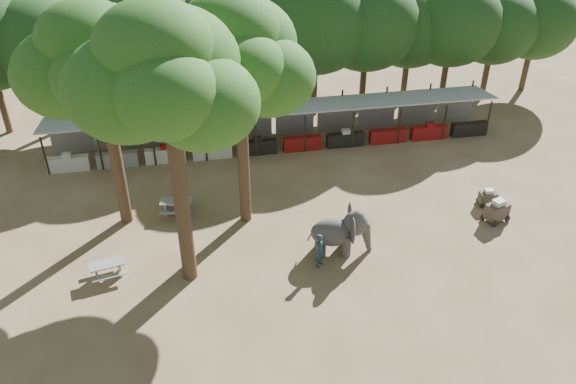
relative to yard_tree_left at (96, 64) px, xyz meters
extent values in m
plane|color=brown|center=(9.13, -7.19, -8.20)|extent=(100.00, 100.00, 0.00)
cube|color=#A4A8AB|center=(9.13, 6.81, -5.70)|extent=(28.00, 2.99, 0.39)
cylinder|color=#2D2319|center=(-3.47, 5.46, -7.00)|extent=(0.12, 0.12, 2.40)
cylinder|color=#2D2319|center=(-3.47, 8.16, -6.80)|extent=(0.12, 0.12, 2.80)
cube|color=silver|center=(-3.47, 5.71, -7.75)|extent=(2.38, 0.50, 0.90)
cube|color=gray|center=(-3.47, 8.11, -7.20)|extent=(2.52, 0.12, 2.00)
cylinder|color=#2D2319|center=(-0.67, 5.46, -7.00)|extent=(0.12, 0.12, 2.40)
cylinder|color=#2D2319|center=(-0.67, 8.16, -6.80)|extent=(0.12, 0.12, 2.80)
cube|color=gray|center=(-0.67, 5.71, -7.75)|extent=(2.38, 0.50, 0.90)
cube|color=gray|center=(-0.67, 8.11, -7.20)|extent=(2.52, 0.12, 2.00)
cylinder|color=#2D2319|center=(2.13, 5.46, -7.00)|extent=(0.12, 0.12, 2.40)
cylinder|color=#2D2319|center=(2.13, 8.16, -6.80)|extent=(0.12, 0.12, 2.80)
cube|color=silver|center=(2.13, 5.71, -7.75)|extent=(2.38, 0.50, 0.90)
cube|color=gray|center=(2.13, 8.11, -7.20)|extent=(2.52, 0.12, 2.00)
cylinder|color=#2D2319|center=(4.93, 5.46, -7.00)|extent=(0.12, 0.12, 2.40)
cylinder|color=#2D2319|center=(4.93, 8.16, -6.80)|extent=(0.12, 0.12, 2.80)
cube|color=silver|center=(4.93, 5.71, -7.75)|extent=(2.38, 0.50, 0.90)
cube|color=gray|center=(4.93, 8.11, -7.20)|extent=(2.52, 0.12, 2.00)
cylinder|color=#2D2319|center=(7.73, 5.46, -7.00)|extent=(0.12, 0.12, 2.40)
cylinder|color=#2D2319|center=(7.73, 8.16, -6.80)|extent=(0.12, 0.12, 2.80)
cube|color=black|center=(7.73, 5.71, -7.75)|extent=(2.38, 0.50, 0.90)
cube|color=gray|center=(7.73, 8.11, -7.20)|extent=(2.52, 0.12, 2.00)
cylinder|color=#2D2319|center=(10.53, 5.46, -7.00)|extent=(0.12, 0.12, 2.40)
cylinder|color=#2D2319|center=(10.53, 8.16, -6.80)|extent=(0.12, 0.12, 2.80)
cube|color=maroon|center=(10.53, 5.71, -7.75)|extent=(2.38, 0.50, 0.90)
cube|color=gray|center=(10.53, 8.11, -7.20)|extent=(2.52, 0.12, 2.00)
cylinder|color=#2D2319|center=(13.33, 5.46, -7.00)|extent=(0.12, 0.12, 2.40)
cylinder|color=#2D2319|center=(13.33, 8.16, -6.80)|extent=(0.12, 0.12, 2.80)
cube|color=black|center=(13.33, 5.71, -7.75)|extent=(2.38, 0.50, 0.90)
cube|color=gray|center=(13.33, 8.11, -7.20)|extent=(2.52, 0.12, 2.00)
cylinder|color=#2D2319|center=(16.13, 5.46, -7.00)|extent=(0.12, 0.12, 2.40)
cylinder|color=#2D2319|center=(16.13, 8.16, -6.80)|extent=(0.12, 0.12, 2.80)
cube|color=maroon|center=(16.13, 5.71, -7.75)|extent=(2.38, 0.50, 0.90)
cube|color=gray|center=(16.13, 8.11, -7.20)|extent=(2.52, 0.12, 2.00)
cylinder|color=#2D2319|center=(18.93, 5.46, -7.00)|extent=(0.12, 0.12, 2.40)
cylinder|color=#2D2319|center=(18.93, 8.16, -6.80)|extent=(0.12, 0.12, 2.80)
cube|color=maroon|center=(18.93, 5.71, -7.75)|extent=(2.38, 0.50, 0.90)
cube|color=gray|center=(18.93, 8.11, -7.20)|extent=(2.52, 0.12, 2.00)
cylinder|color=#2D2319|center=(21.73, 5.46, -7.00)|extent=(0.12, 0.12, 2.40)
cylinder|color=#2D2319|center=(21.73, 8.16, -6.80)|extent=(0.12, 0.12, 2.80)
cube|color=black|center=(21.73, 5.71, -7.75)|extent=(2.38, 0.50, 0.90)
cube|color=gray|center=(21.73, 8.11, -7.20)|extent=(2.52, 0.12, 2.00)
cylinder|color=#332316|center=(0.13, -0.19, -3.60)|extent=(0.60, 0.60, 9.20)
cone|color=#332316|center=(0.13, -0.19, 1.00)|extent=(0.57, 0.57, 2.88)
ellipsoid|color=#174E0F|center=(-1.27, 0.11, -0.38)|extent=(4.80, 4.80, 3.94)
ellipsoid|color=#174E0F|center=(1.33, -0.79, -0.78)|extent=(4.20, 4.20, 3.44)
ellipsoid|color=#174E0F|center=(0.33, 0.91, 0.22)|extent=(5.20, 5.20, 4.26)
ellipsoid|color=#174E0F|center=(0.13, -1.49, -0.08)|extent=(3.80, 3.80, 3.12)
ellipsoid|color=#174E0F|center=(-0.17, 0.01, 1.02)|extent=(4.40, 4.40, 3.61)
cylinder|color=#332316|center=(3.13, -5.19, -3.00)|extent=(0.64, 0.64, 10.40)
cone|color=#332316|center=(3.13, -5.19, 2.20)|extent=(0.61, 0.61, 3.25)
ellipsoid|color=#174E0F|center=(1.73, -4.89, 0.64)|extent=(4.80, 4.80, 3.94)
ellipsoid|color=#174E0F|center=(4.33, -5.79, 0.24)|extent=(4.20, 4.20, 3.44)
ellipsoid|color=#174E0F|center=(3.33, -4.09, 1.24)|extent=(5.20, 5.20, 4.26)
ellipsoid|color=#174E0F|center=(3.13, -6.49, 0.94)|extent=(3.80, 3.80, 3.12)
ellipsoid|color=#174E0F|center=(2.83, -4.99, 2.04)|extent=(4.40, 4.40, 3.61)
cylinder|color=#332316|center=(6.13, -1.19, -3.40)|extent=(0.56, 0.56, 9.60)
cone|color=#332316|center=(6.13, -1.19, 1.40)|extent=(0.53, 0.53, 3.00)
ellipsoid|color=#174E0F|center=(4.73, -0.89, -0.04)|extent=(4.80, 4.80, 3.94)
ellipsoid|color=#174E0F|center=(7.33, -1.79, -0.44)|extent=(4.20, 4.20, 3.44)
ellipsoid|color=#174E0F|center=(6.33, -0.09, 0.56)|extent=(5.20, 5.20, 4.26)
ellipsoid|color=#174E0F|center=(6.13, -2.49, 0.26)|extent=(3.80, 3.80, 3.12)
ellipsoid|color=#174E0F|center=(5.83, -0.99, 1.36)|extent=(4.40, 4.40, 3.61)
cylinder|color=#332316|center=(-7.53, 11.81, -6.33)|extent=(0.44, 0.44, 3.74)
cylinder|color=#332316|center=(-4.20, 11.81, -6.33)|extent=(0.44, 0.44, 3.74)
ellipsoid|color=#123311|center=(-4.20, 11.81, -2.68)|extent=(6.46, 5.95, 5.61)
cylinder|color=#332316|center=(-0.87, 11.81, -6.33)|extent=(0.44, 0.44, 3.74)
ellipsoid|color=#123311|center=(-0.87, 11.81, -2.68)|extent=(6.46, 5.95, 5.61)
cylinder|color=#332316|center=(2.47, 11.81, -6.33)|extent=(0.44, 0.44, 3.74)
ellipsoid|color=#123311|center=(2.47, 11.81, -2.68)|extent=(6.46, 5.95, 5.61)
cylinder|color=#332316|center=(5.80, 11.81, -6.33)|extent=(0.44, 0.44, 3.74)
ellipsoid|color=#123311|center=(5.80, 11.81, -2.68)|extent=(6.46, 5.95, 5.61)
cylinder|color=#332316|center=(9.13, 11.81, -6.33)|extent=(0.44, 0.44, 3.74)
ellipsoid|color=#123311|center=(9.13, 11.81, -2.68)|extent=(6.46, 5.95, 5.61)
cylinder|color=#332316|center=(12.47, 11.81, -6.33)|extent=(0.44, 0.44, 3.74)
ellipsoid|color=#123311|center=(12.47, 11.81, -2.68)|extent=(6.46, 5.95, 5.61)
cylinder|color=#332316|center=(15.80, 11.81, -6.33)|extent=(0.44, 0.44, 3.74)
ellipsoid|color=#123311|center=(15.80, 11.81, -2.68)|extent=(6.46, 5.95, 5.61)
cylinder|color=#332316|center=(19.13, 11.81, -6.33)|extent=(0.44, 0.44, 3.74)
ellipsoid|color=#123311|center=(19.13, 11.81, -2.68)|extent=(6.46, 5.95, 5.61)
cylinder|color=#332316|center=(22.47, 11.81, -6.33)|extent=(0.44, 0.44, 3.74)
ellipsoid|color=#123311|center=(22.47, 11.81, -2.68)|extent=(6.46, 5.95, 5.61)
cylinder|color=#332316|center=(25.80, 11.81, -6.33)|extent=(0.44, 0.44, 3.74)
ellipsoid|color=#123311|center=(25.80, 11.81, -2.68)|extent=(6.46, 5.95, 5.61)
cylinder|color=#332316|center=(29.13, 11.81, -6.33)|extent=(0.44, 0.44, 3.74)
ellipsoid|color=#123311|center=(29.13, 11.81, -2.68)|extent=(6.46, 5.95, 5.61)
ellipsoid|color=#3B3838|center=(9.81, -4.62, -7.10)|extent=(2.28, 1.56, 1.36)
cylinder|color=#3B3838|center=(9.18, -4.84, -7.63)|extent=(0.56, 0.56, 1.15)
cylinder|color=#3B3838|center=(9.29, -4.20, -7.63)|extent=(0.56, 0.56, 1.15)
cylinder|color=#3B3838|center=(10.32, -5.03, -7.63)|extent=(0.56, 0.56, 1.15)
cylinder|color=#3B3838|center=(10.43, -4.40, -7.63)|extent=(0.56, 0.56, 1.15)
ellipsoid|color=#3B3838|center=(10.79, -4.79, -6.62)|extent=(1.31, 1.12, 1.26)
ellipsoid|color=#3B3838|center=(10.50, -5.36, -6.58)|extent=(0.36, 1.05, 1.29)
ellipsoid|color=#3B3838|center=(10.70, -4.15, -6.58)|extent=(0.36, 1.05, 1.29)
cone|color=#3B3838|center=(11.40, -4.89, -7.49)|extent=(0.60, 0.60, 1.43)
imported|color=#26384C|center=(8.96, -5.54, -7.34)|extent=(0.71, 0.74, 1.72)
cube|color=gray|center=(-0.42, -4.54, -7.49)|extent=(1.60, 1.00, 0.06)
cube|color=gray|center=(-0.90, -4.65, -7.86)|extent=(0.23, 0.60, 0.69)
cube|color=gray|center=(0.06, -4.43, -7.86)|extent=(0.23, 0.60, 0.69)
cube|color=gray|center=(-0.30, -5.07, -7.79)|extent=(1.50, 0.57, 0.05)
cube|color=gray|center=(-0.54, -4.01, -7.79)|extent=(1.50, 0.57, 0.05)
cube|color=gray|center=(2.68, -0.02, -7.43)|extent=(1.69, 0.97, 0.06)
cube|color=gray|center=(2.15, 0.06, -7.83)|extent=(0.20, 0.65, 0.75)
cube|color=gray|center=(3.21, -0.10, -7.83)|extent=(0.20, 0.65, 0.75)
cube|color=gray|center=(2.59, -0.60, -7.75)|extent=(1.62, 0.49, 0.05)
cube|color=gray|center=(2.76, 0.56, -7.75)|extent=(1.62, 0.49, 0.05)
cube|color=#3A3229|center=(18.63, -3.71, -7.63)|extent=(1.30, 1.00, 0.80)
cylinder|color=black|center=(18.31, -4.21, -8.03)|extent=(0.35, 0.17, 0.34)
cylinder|color=black|center=(19.18, -3.93, -8.03)|extent=(0.35, 0.17, 0.34)
cylinder|color=black|center=(18.08, -3.49, -8.03)|extent=(0.35, 0.17, 0.34)
cylinder|color=black|center=(18.95, -3.21, -8.03)|extent=(0.35, 0.17, 0.34)
cube|color=silver|center=(18.63, -3.71, -7.12)|extent=(0.68, 0.61, 0.29)
cube|color=#3A3229|center=(18.90, -2.27, -7.76)|extent=(0.94, 0.62, 0.62)
cylinder|color=black|center=(18.51, -2.52, -8.07)|extent=(0.27, 0.08, 0.27)
cylinder|color=black|center=(19.22, -2.59, -8.07)|extent=(0.27, 0.08, 0.27)
cylinder|color=black|center=(18.57, -1.94, -8.07)|extent=(0.27, 0.08, 0.27)
cylinder|color=black|center=(19.28, -2.01, -8.07)|extent=(0.27, 0.08, 0.27)
cube|color=silver|center=(18.90, -2.27, -7.36)|extent=(0.48, 0.40, 0.22)
camera|label=1|loc=(3.83, -24.88, 8.22)|focal=35.00mm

